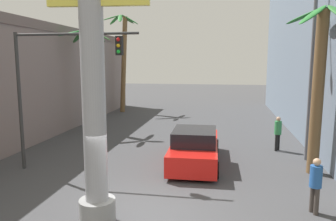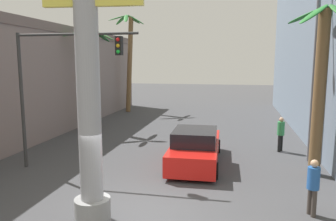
# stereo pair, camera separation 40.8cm
# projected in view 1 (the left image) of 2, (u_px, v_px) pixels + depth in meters

# --- Properties ---
(ground_plane) EXTENTS (90.61, 90.61, 0.00)m
(ground_plane) POSITION_uv_depth(u_px,v_px,m) (185.00, 137.00, 19.23)
(ground_plane) COLOR #424244
(building_left) EXTENTS (6.23, 26.33, 6.56)m
(building_left) POSITION_uv_depth(u_px,v_px,m) (16.00, 79.00, 20.40)
(building_left) COLOR slate
(building_left) RESTS_ON ground
(neon_sign_pole) EXTENTS (2.88, 0.97, 11.38)m
(neon_sign_pole) POSITION_uv_depth(u_px,v_px,m) (91.00, 10.00, 8.08)
(neon_sign_pole) COLOR #9E9EA3
(neon_sign_pole) RESTS_ON ground
(street_lamp) EXTENTS (2.41, 0.28, 7.64)m
(street_lamp) POSITION_uv_depth(u_px,v_px,m) (304.00, 57.00, 14.11)
(street_lamp) COLOR #59595E
(street_lamp) RESTS_ON ground
(traffic_light_mast) EXTENTS (5.05, 0.32, 5.51)m
(traffic_light_mast) POSITION_uv_depth(u_px,v_px,m) (55.00, 74.00, 12.72)
(traffic_light_mast) COLOR #333333
(traffic_light_mast) RESTS_ON ground
(car_lead) EXTENTS (2.17, 5.22, 1.56)m
(car_lead) POSITION_uv_depth(u_px,v_px,m) (195.00, 148.00, 14.11)
(car_lead) COLOR black
(car_lead) RESTS_ON ground
(palm_tree_far_left) EXTENTS (2.98, 3.02, 8.41)m
(palm_tree_far_left) POSITION_uv_depth(u_px,v_px,m) (123.00, 55.00, 28.31)
(palm_tree_far_left) COLOR brown
(palm_tree_far_left) RESTS_ON ground
(palm_tree_mid_left) EXTENTS (3.11, 3.25, 6.42)m
(palm_tree_mid_left) POSITION_uv_depth(u_px,v_px,m) (89.00, 68.00, 20.37)
(palm_tree_mid_left) COLOR brown
(palm_tree_mid_left) RESTS_ON ground
(palm_tree_near_right) EXTENTS (2.94, 3.07, 6.46)m
(palm_tree_near_right) POSITION_uv_depth(u_px,v_px,m) (319.00, 78.00, 12.32)
(palm_tree_near_right) COLOR brown
(palm_tree_near_right) RESTS_ON ground
(pedestrian_by_sign) EXTENTS (0.44, 0.44, 1.65)m
(pedestrian_by_sign) POSITION_uv_depth(u_px,v_px,m) (316.00, 182.00, 9.39)
(pedestrian_by_sign) COLOR #3F3833
(pedestrian_by_sign) RESTS_ON ground
(pedestrian_mid_right) EXTENTS (0.48, 0.48, 1.70)m
(pedestrian_mid_right) POSITION_uv_depth(u_px,v_px,m) (278.00, 131.00, 16.09)
(pedestrian_mid_right) COLOR black
(pedestrian_mid_right) RESTS_ON ground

